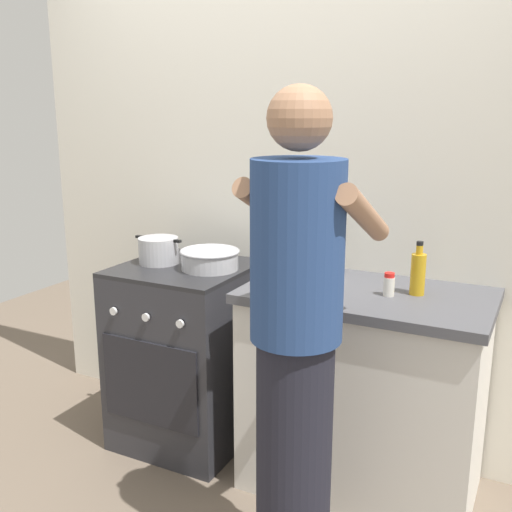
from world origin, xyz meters
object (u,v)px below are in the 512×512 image
at_px(pot, 159,250).
at_px(oil_bottle, 418,273).
at_px(stove_range, 187,354).
at_px(utensil_crock, 332,252).
at_px(mixing_bowl, 210,259).
at_px(person, 296,349).
at_px(spice_bottle, 389,285).

height_order(pot, oil_bottle, oil_bottle).
height_order(stove_range, utensil_crock, utensil_crock).
height_order(pot, mixing_bowl, pot).
distance_m(mixing_bowl, utensil_crock, 0.57).
relative_size(mixing_bowl, person, 0.16).
relative_size(pot, mixing_bowl, 0.93).
distance_m(pot, mixing_bowl, 0.28).
bearing_deg(spice_bottle, utensil_crock, 146.41).
distance_m(stove_range, person, 1.11).
xyz_separation_m(mixing_bowl, person, (0.70, -0.61, -0.09)).
height_order(spice_bottle, oil_bottle, oil_bottle).
bearing_deg(utensil_crock, spice_bottle, -33.59).
xyz_separation_m(spice_bottle, oil_bottle, (0.10, 0.07, 0.04)).
bearing_deg(person, pot, 148.67).
bearing_deg(stove_range, pot, -177.14).
distance_m(utensil_crock, spice_bottle, 0.39).
bearing_deg(mixing_bowl, oil_bottle, 2.43).
bearing_deg(oil_bottle, spice_bottle, -144.43).
relative_size(pot, person, 0.15).
xyz_separation_m(pot, mixing_bowl, (0.28, 0.02, -0.01)).
distance_m(spice_bottle, person, 0.61).
xyz_separation_m(mixing_bowl, utensil_crock, (0.53, 0.18, 0.05)).
bearing_deg(utensil_crock, pot, -166.29).
xyz_separation_m(mixing_bowl, spice_bottle, (0.85, -0.03, -0.00)).
xyz_separation_m(mixing_bowl, oil_bottle, (0.95, 0.04, 0.04)).
bearing_deg(spice_bottle, oil_bottle, 35.57).
height_order(stove_range, pot, pot).
height_order(oil_bottle, person, person).
bearing_deg(utensil_crock, oil_bottle, -18.91).
relative_size(utensil_crock, spice_bottle, 3.46).
bearing_deg(stove_range, utensil_crock, 15.87).
xyz_separation_m(utensil_crock, oil_bottle, (0.42, -0.14, -0.01)).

